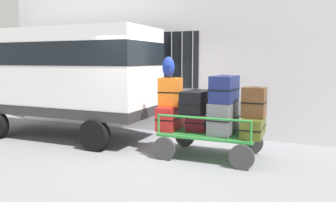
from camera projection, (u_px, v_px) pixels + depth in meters
ground_plane at (158, 154)px, 7.13m from camera, size 40.00×40.00×0.00m
building_wall at (193, 41)px, 8.87m from camera, size 12.00×0.38×5.00m
van at (65, 72)px, 8.59m from camera, size 4.79×1.99×2.77m
luggage_cart at (210, 137)px, 6.86m from camera, size 2.01×1.24×0.52m
cart_railing at (210, 117)px, 6.81m from camera, size 1.88×1.11×0.40m
suitcase_left_bottom at (171, 117)px, 7.17m from camera, size 0.42×0.88×0.50m
suitcase_left_middle at (170, 92)px, 7.08m from camera, size 0.49×0.42×0.60m
suitcase_midleft_bottom at (197, 122)px, 6.98m from camera, size 0.42×0.37×0.37m
suitcase_midleft_middle at (197, 102)px, 6.92m from camera, size 0.51×0.93×0.47m
suitcase_center_bottom at (224, 118)px, 6.70m from camera, size 0.52×0.92×0.64m
suitcase_center_middle at (224, 89)px, 6.60m from camera, size 0.48×0.75×0.54m
suitcase_midright_bottom at (253, 127)px, 6.46m from camera, size 0.40×0.89×0.38m
suitcase_midright_middle at (254, 102)px, 6.40m from camera, size 0.45×0.40×0.59m
backpack at (168, 67)px, 7.02m from camera, size 0.27×0.22×0.44m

